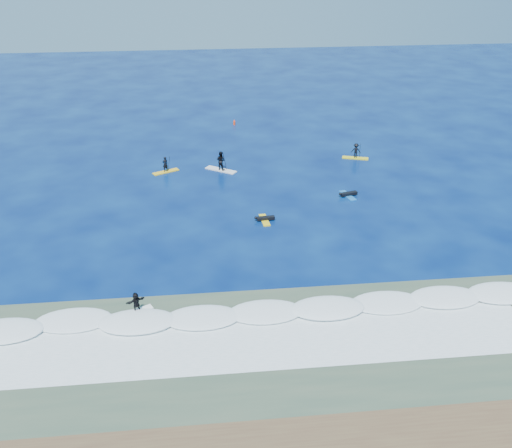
{
  "coord_description": "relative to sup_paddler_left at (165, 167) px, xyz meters",
  "views": [
    {
      "loc": [
        -2.69,
        -39.55,
        21.8
      ],
      "look_at": [
        1.59,
        1.05,
        0.6
      ],
      "focal_mm": 40.0,
      "sensor_mm": 36.0,
      "label": 1
    }
  ],
  "objects": [
    {
      "name": "marker_buoy",
      "position": [
        7.99,
        14.85,
        -0.29
      ],
      "size": [
        0.29,
        0.29,
        0.7
      ],
      "rotation": [
        0.0,
        0.0,
        0.39
      ],
      "color": "red",
      "rests_on": "ground"
    },
    {
      "name": "prone_paddler_far",
      "position": [
        16.82,
        -7.58,
        -0.43
      ],
      "size": [
        1.82,
        2.38,
        0.48
      ],
      "rotation": [
        0.0,
        0.0,
        1.82
      ],
      "color": "#1660AA",
      "rests_on": "ground"
    },
    {
      "name": "sup_paddler_center",
      "position": [
        5.56,
        -0.11,
        0.29
      ],
      "size": [
        3.23,
        2.59,
        2.35
      ],
      "rotation": [
        0.0,
        0.0,
        -0.61
      ],
      "color": "silver",
      "rests_on": "ground"
    },
    {
      "name": "sup_paddler_left",
      "position": [
        0.0,
        0.0,
        0.0
      ],
      "size": [
        2.7,
        1.83,
        1.89
      ],
      "rotation": [
        0.0,
        0.0,
        0.47
      ],
      "color": "yellow",
      "rests_on": "ground"
    },
    {
      "name": "breaking_wave",
      "position": [
        6.14,
        -24.43,
        -0.59
      ],
      "size": [
        40.0,
        6.0,
        0.3
      ],
      "primitive_type": "cube",
      "color": "white",
      "rests_on": "ground"
    },
    {
      "name": "wave_surfer",
      "position": [
        -0.96,
        -23.83,
        0.24
      ],
      "size": [
        2.05,
        1.41,
        1.46
      ],
      "rotation": [
        0.0,
        0.0,
        0.47
      ],
      "color": "white",
      "rests_on": "breaking_wave"
    },
    {
      "name": "shallow_water",
      "position": [
        6.14,
        -28.43,
        -0.58
      ],
      "size": [
        90.0,
        13.0,
        0.01
      ],
      "primitive_type": "cube",
      "color": "#364939",
      "rests_on": "ground"
    },
    {
      "name": "whitewater",
      "position": [
        6.14,
        -27.43,
        -0.59
      ],
      "size": [
        34.0,
        5.0,
        0.02
      ],
      "primitive_type": "cube",
      "color": "silver",
      "rests_on": "ground"
    },
    {
      "name": "sup_paddler_right",
      "position": [
        20.0,
        1.78,
        0.16
      ],
      "size": [
        2.83,
        1.48,
        1.93
      ],
      "rotation": [
        0.0,
        0.0,
        -0.3
      ],
      "color": "yellow",
      "rests_on": "ground"
    },
    {
      "name": "prone_paddler_near",
      "position": [
        8.64,
        -11.68,
        -0.43
      ],
      "size": [
        1.74,
        2.22,
        0.46
      ],
      "rotation": [
        0.0,
        0.0,
        1.65
      ],
      "color": "yellow",
      "rests_on": "ground"
    },
    {
      "name": "ground",
      "position": [
        6.14,
        -14.43,
        -0.59
      ],
      "size": [
        160.0,
        160.0,
        0.0
      ],
      "primitive_type": "plane",
      "color": "#031042",
      "rests_on": "ground"
    }
  ]
}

